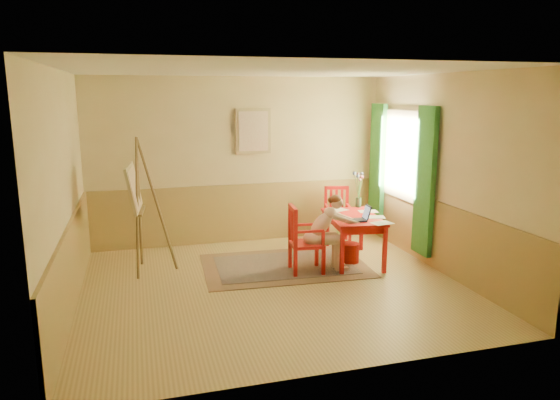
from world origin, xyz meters
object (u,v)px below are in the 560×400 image
object	(u,v)px
chair_back	(337,215)
easel	(137,193)
laptop	(359,218)
chair_left	(303,239)
figure	(326,230)
table	(353,222)

from	to	relation	value
chair_back	easel	xyz separation A→B (m)	(-3.29, -0.62, 0.67)
chair_back	easel	bearing A→B (deg)	-169.29
chair_back	laptop	bearing A→B (deg)	-99.21
chair_left	figure	distance (m)	0.36
easel	chair_back	bearing A→B (deg)	10.71
chair_left	laptop	size ratio (longest dim) A/B	2.55
figure	easel	world-z (taller)	easel
chair_back	easel	size ratio (longest dim) A/B	0.49
chair_left	figure	xyz separation A→B (m)	(0.34, -0.02, 0.13)
chair_left	easel	xyz separation A→B (m)	(-2.24, 0.69, 0.66)
table	laptop	size ratio (longest dim) A/B	3.34
table	chair_back	world-z (taller)	chair_back
chair_left	chair_back	size ratio (longest dim) A/B	1.03
laptop	easel	xyz separation A→B (m)	(-3.07, 0.73, 0.39)
table	easel	distance (m)	3.18
chair_left	laptop	xyz separation A→B (m)	(0.83, -0.04, 0.28)
easel	chair_left	bearing A→B (deg)	-17.04
figure	easel	xyz separation A→B (m)	(-2.58, 0.71, 0.53)
table	chair_left	xyz separation A→B (m)	(-0.87, -0.25, -0.14)
easel	table	bearing A→B (deg)	-7.96
chair_back	table	bearing A→B (deg)	-99.42
chair_left	chair_back	world-z (taller)	chair_left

